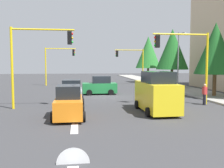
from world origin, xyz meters
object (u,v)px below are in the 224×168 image
Objects in this scene: car_silver at (72,93)px; traffic_signal_far_left at (132,60)px; car_orange at (69,103)px; pedestrian_crossing at (205,94)px; street_lamp_curbside at (180,55)px; delivery_van_yellow at (157,93)px; traffic_signal_far_right at (58,59)px; tree_roadside_near at (215,48)px; tree_roadside_mid at (172,49)px; car_green at (100,86)px; tree_roadside_far at (148,52)px; traffic_signal_near_left at (186,54)px; traffic_signal_near_right at (37,52)px.

traffic_signal_far_left is at bearing 153.80° from car_silver.
car_orange is 2.27× the size of pedestrian_crossing.
street_lamp_curbside is 10.67m from pedestrian_crossing.
traffic_signal_far_left is 1.16× the size of delivery_van_yellow.
traffic_signal_far_left is 20.58m from pedestrian_crossing.
tree_roadside_near is at bearing 45.36° from traffic_signal_far_right.
tree_roadside_mid is 12.79m from car_green.
tree_roadside_near is at bearing 119.09° from car_orange.
tree_roadside_mid reaches higher than traffic_signal_far_right.
tree_roadside_mid reaches higher than car_orange.
delivery_van_yellow is 1.24× the size of car_orange.
tree_roadside_far is 10.01m from tree_roadside_mid.
tree_roadside_far is at bearing 148.20° from car_green.
tree_roadside_near is at bearing 142.72° from pedestrian_crossing.
tree_roadside_far is 20.03m from tree_roadside_near.
delivery_van_yellow is (6.67, -8.00, -3.48)m from tree_roadside_near.
car_orange is (3.71, -9.07, -3.17)m from traffic_signal_near_left.
traffic_signal_near_left is at bearing -101.14° from pedestrian_crossing.
traffic_signal_near_right reaches higher than traffic_signal_near_left.
car_green is (12.00, -6.10, -3.05)m from traffic_signal_far_left.
car_silver is at bearing -29.91° from tree_roadside_far.
street_lamp_curbside is (-9.61, 3.49, 0.29)m from traffic_signal_near_left.
car_orange is at bearing -37.03° from tree_roadside_mid.
traffic_signal_far_right reaches higher than car_green.
delivery_van_yellow reaches higher than pedestrian_crossing.
street_lamp_curbside is 15.17m from car_silver.
traffic_signal_far_right is 3.35× the size of pedestrian_crossing.
traffic_signal_near_right is at bearing -32.41° from tree_roadside_far.
tree_roadside_mid reaches higher than car_silver.
traffic_signal_far_left is at bearing -179.92° from traffic_signal_near_left.
traffic_signal_far_right is at bearing -150.30° from traffic_signal_near_left.
tree_roadside_far is 24.79m from pedestrian_crossing.
tree_roadside_mid is at bearing 162.96° from traffic_signal_near_left.
traffic_signal_far_left is 0.80× the size of street_lamp_curbside.
pedestrian_crossing is (9.91, -1.97, -3.44)m from street_lamp_curbside.
traffic_signal_near_right is 1.54× the size of car_orange.
traffic_signal_near_right is 0.81× the size of tree_roadside_near.
pedestrian_crossing is at bearing 32.49° from traffic_signal_far_right.
street_lamp_curbside is 0.88× the size of tree_roadside_mid.
street_lamp_curbside is 1.82× the size of car_orange.
traffic_signal_near_right is (0.00, -11.44, 0.12)m from traffic_signal_near_left.
car_orange is at bearing -67.75° from traffic_signal_near_left.
car_orange is at bearing -14.08° from car_green.
tree_roadside_near is 1.96× the size of car_silver.
car_green is 0.95× the size of car_orange.
traffic_signal_near_right is 28.45m from tree_roadside_far.
traffic_signal_near_left reaches higher than traffic_signal_far_right.
car_green is (-8.00, -6.13, -3.16)m from traffic_signal_near_left.
traffic_signal_far_left is 20.57m from car_silver.
traffic_signal_far_left is 23.04m from delivery_van_yellow.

